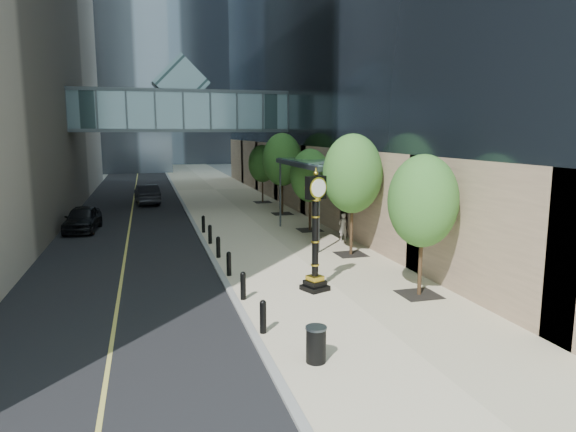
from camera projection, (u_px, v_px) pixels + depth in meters
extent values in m
plane|color=gray|center=(361.00, 338.00, 14.98)|extent=(320.00, 320.00, 0.00)
cube|color=black|center=(135.00, 192.00, 51.17)|extent=(8.00, 180.00, 0.02)
cube|color=beige|center=(215.00, 190.00, 53.28)|extent=(8.00, 180.00, 0.06)
cube|color=gray|center=(176.00, 191.00, 52.22)|extent=(0.25, 180.00, 0.07)
cube|color=#8C9BB1|center=(138.00, 19.00, 122.24)|extent=(22.00, 22.00, 65.00)
cube|color=#486E74|center=(181.00, 112.00, 39.60)|extent=(17.00, 4.00, 3.00)
cube|color=#383F44|center=(182.00, 131.00, 39.84)|extent=(17.00, 4.20, 0.25)
cube|color=#383F44|center=(181.00, 92.00, 39.37)|extent=(17.00, 4.20, 0.25)
cube|color=#486E74|center=(180.00, 84.00, 39.26)|extent=(4.24, 3.00, 4.24)
cube|color=#383F44|center=(320.00, 164.00, 28.54)|extent=(3.00, 8.00, 0.25)
cube|color=#486E74|center=(320.00, 161.00, 28.51)|extent=(2.80, 7.80, 0.06)
cylinder|color=#383F44|center=(319.00, 212.00, 25.02)|extent=(0.12, 0.12, 4.20)
cylinder|color=#383F44|center=(280.00, 194.00, 32.05)|extent=(0.12, 0.12, 4.20)
cylinder|color=black|center=(263.00, 318.00, 15.14)|extent=(0.20, 0.20, 0.90)
cylinder|color=black|center=(243.00, 287.00, 18.18)|extent=(0.20, 0.20, 0.90)
cylinder|color=black|center=(229.00, 265.00, 21.23)|extent=(0.20, 0.20, 0.90)
cylinder|color=black|center=(218.00, 248.00, 24.27)|extent=(0.20, 0.20, 0.90)
cylinder|color=black|center=(210.00, 235.00, 27.31)|extent=(0.20, 0.20, 0.90)
cylinder|color=black|center=(203.00, 225.00, 30.35)|extent=(0.20, 0.20, 0.90)
cube|color=black|center=(419.00, 294.00, 18.77)|extent=(1.40, 1.40, 0.02)
cylinder|color=#41301B|center=(420.00, 259.00, 18.56)|extent=(0.14, 0.14, 2.72)
ellipsoid|color=#2D6826|center=(423.00, 201.00, 18.21)|extent=(2.50, 2.50, 3.33)
cube|color=black|center=(351.00, 254.00, 24.96)|extent=(1.40, 1.40, 0.02)
cylinder|color=#41301B|center=(351.00, 223.00, 24.71)|extent=(0.14, 0.14, 3.09)
ellipsoid|color=#2D6826|center=(352.00, 174.00, 24.32)|extent=(2.83, 2.83, 3.78)
cube|color=black|center=(310.00, 230.00, 31.14)|extent=(1.40, 1.40, 0.02)
cylinder|color=#41301B|center=(310.00, 209.00, 30.93)|extent=(0.14, 0.14, 2.61)
ellipsoid|color=#2D6826|center=(310.00, 175.00, 30.60)|extent=(2.39, 2.39, 3.19)
cube|color=black|center=(282.00, 214.00, 37.32)|extent=(1.40, 1.40, 0.02)
cylinder|color=#41301B|center=(282.00, 193.00, 37.07)|extent=(0.14, 0.14, 3.09)
ellipsoid|color=#2D6826|center=(282.00, 160.00, 36.68)|extent=(2.84, 2.84, 3.78)
cube|color=black|center=(263.00, 202.00, 43.50)|extent=(1.40, 1.40, 0.02)
cylinder|color=#41301B|center=(263.00, 187.00, 43.29)|extent=(0.14, 0.14, 2.57)
ellipsoid|color=#2D6826|center=(262.00, 164.00, 42.97)|extent=(2.35, 2.35, 3.14)
cube|color=black|center=(315.00, 288.00, 19.31)|extent=(1.09, 1.09, 0.19)
cube|color=black|center=(315.00, 283.00, 19.28)|extent=(0.85, 0.85, 0.19)
cube|color=gold|center=(315.00, 278.00, 19.25)|extent=(0.67, 0.67, 0.19)
cylinder|color=black|center=(315.00, 238.00, 19.00)|extent=(0.24, 0.24, 2.90)
cube|color=black|center=(316.00, 188.00, 18.70)|extent=(0.84, 0.55, 0.84)
cylinder|color=white|center=(314.00, 187.00, 18.85)|extent=(0.62, 0.28, 0.66)
cylinder|color=white|center=(317.00, 188.00, 18.54)|extent=(0.62, 0.28, 0.66)
sphere|color=gold|center=(316.00, 173.00, 18.61)|extent=(0.19, 0.19, 0.19)
cylinder|color=black|center=(316.00, 345.00, 13.22)|extent=(0.68, 0.68, 0.90)
imported|color=#B3ABA4|center=(343.00, 227.00, 27.97)|extent=(0.63, 0.49, 1.54)
imported|color=black|center=(83.00, 219.00, 30.93)|extent=(2.16, 4.60, 1.52)
imported|color=black|center=(147.00, 194.00, 42.67)|extent=(2.18, 5.04, 1.61)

